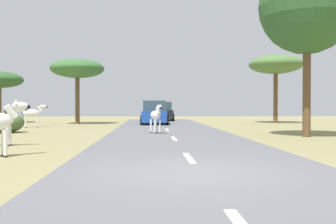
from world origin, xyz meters
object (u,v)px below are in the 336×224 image
zebra_0 (156,116)px  bush_0 (7,122)px  car_1 (155,113)px  tree_2 (307,7)px  car_0 (162,112)px  zebra_2 (1,121)px  zebra_4 (33,113)px  tree_3 (276,65)px  tree_5 (77,69)px

zebra_0 → bush_0: 7.93m
car_1 → tree_2: bearing=-58.2°
car_0 → tree_2: 20.80m
zebra_2 → bush_0: bearing=-163.5°
car_1 → tree_2: size_ratio=0.55×
zebra_4 → car_0: bearing=120.7°
zebra_0 → tree_3: bearing=-145.8°
tree_2 → tree_3: (3.34, 14.29, -1.06)m
tree_5 → tree_2: bearing=-46.7°
bush_0 → car_1: bearing=46.3°
bush_0 → tree_5: bearing=79.4°
car_0 → tree_3: size_ratio=0.78×
zebra_0 → car_0: car_0 is taller
zebra_4 → car_0: car_0 is taller
zebra_2 → car_1: (5.58, 15.13, -0.04)m
zebra_2 → zebra_4: 12.24m
tree_5 → bush_0: 10.75m
car_0 → tree_5: size_ratio=0.86×
zebra_0 → tree_3: size_ratio=0.27×
zebra_0 → bush_0: (-7.77, 1.53, -0.38)m
zebra_2 → tree_3: tree_3 is taller
car_1 → bush_0: (-7.89, -8.25, -0.32)m
tree_2 → tree_5: bearing=133.3°
zebra_2 → tree_3: bearing=136.5°
bush_0 → car_0: bearing=61.2°
zebra_4 → car_1: (8.05, 3.14, -0.07)m
zebra_4 → tree_2: tree_2 is taller
tree_3 → bush_0: (-17.84, -10.74, -4.24)m
zebra_2 → car_0: (6.39, 22.68, -0.04)m
car_0 → zebra_0: bearing=86.4°
car_0 → car_1: 7.59m
tree_3 → tree_5: 16.02m
zebra_0 → bush_0: bearing=-27.6°
zebra_4 → tree_5: bearing=137.5°
car_0 → car_1: (-0.81, -7.55, 0.00)m
tree_5 → bush_0: bearing=-100.6°
car_0 → tree_2: size_ratio=0.54×
zebra_2 → car_1: bearing=157.7°
zebra_0 → zebra_2: (-5.46, -5.36, -0.03)m
bush_0 → zebra_4: bearing=91.8°
zebra_4 → car_0: 13.88m
bush_0 → zebra_0: bearing=-11.1°
zebra_4 → tree_5: size_ratio=0.31×
zebra_0 → tree_3: tree_3 is taller
zebra_4 → car_1: size_ratio=0.36×
car_0 → car_1: same height
car_0 → tree_3: 11.16m
zebra_2 → car_0: 23.56m
bush_0 → zebra_2: bearing=-71.5°
tree_3 → bush_0: 21.25m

